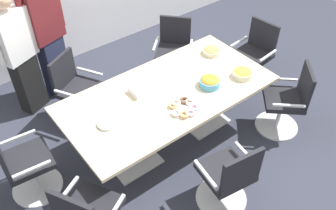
# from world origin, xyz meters

# --- Properties ---
(ground_plane) EXTENTS (10.00, 10.00, 0.01)m
(ground_plane) POSITION_xyz_m (0.00, 0.00, -0.01)
(ground_plane) COLOR #2D303D
(conference_table) EXTENTS (2.40, 1.20, 0.75)m
(conference_table) POSITION_xyz_m (0.00, 0.00, 0.63)
(conference_table) COLOR #CCB793
(conference_table) RESTS_ON ground
(office_chair_0) EXTENTS (0.76, 0.76, 0.91)m
(office_chair_0) POSITION_xyz_m (0.85, 0.95, 0.41)
(office_chair_0) COLOR silver
(office_chair_0) RESTS_ON ground
(office_chair_1) EXTENTS (0.73, 0.73, 0.91)m
(office_chair_1) POSITION_xyz_m (-0.65, 1.02, 0.41)
(office_chair_1) COLOR silver
(office_chair_1) RESTS_ON ground
(office_chair_2) EXTENTS (0.59, 0.59, 0.91)m
(office_chair_2) POSITION_xyz_m (-1.64, 0.30, 0.41)
(office_chair_2) COLOR silver
(office_chair_2) RESTS_ON ground
(office_chair_4) EXTENTS (0.62, 0.62, 0.91)m
(office_chair_4) POSITION_xyz_m (-0.11, -1.10, 0.41)
(office_chair_4) COLOR silver
(office_chair_4) RESTS_ON ground
(office_chair_5) EXTENTS (0.76, 0.76, 0.91)m
(office_chair_5) POSITION_xyz_m (1.26, -0.74, 0.41)
(office_chair_5) COLOR silver
(office_chair_5) RESTS_ON ground
(office_chair_6) EXTENTS (0.59, 0.59, 0.91)m
(office_chair_6) POSITION_xyz_m (1.68, 0.18, 0.41)
(office_chair_6) COLOR silver
(office_chair_6) RESTS_ON ground
(person_standing_0) EXTENTS (0.59, 0.37, 1.67)m
(person_standing_0) POSITION_xyz_m (-1.06, 1.59, 0.86)
(person_standing_0) COLOR black
(person_standing_0) RESTS_ON ground
(person_standing_1) EXTENTS (0.61, 0.34, 1.79)m
(person_standing_1) POSITION_xyz_m (-0.63, 1.70, 0.94)
(person_standing_1) COLOR #232842
(person_standing_1) RESTS_ON ground
(snack_bowl_chips_orange) EXTENTS (0.24, 0.24, 0.12)m
(snack_bowl_chips_orange) POSITION_xyz_m (0.44, -0.21, 0.81)
(snack_bowl_chips_orange) COLOR #4C9EC6
(snack_bowl_chips_orange) RESTS_ON conference_table
(snack_bowl_chips_yellow) EXTENTS (0.23, 0.23, 0.10)m
(snack_bowl_chips_yellow) POSITION_xyz_m (0.85, -0.32, 0.80)
(snack_bowl_chips_yellow) COLOR beige
(snack_bowl_chips_yellow) RESTS_ON conference_table
(snack_bowl_cookies) EXTENTS (0.23, 0.23, 0.09)m
(snack_bowl_cookies) POSITION_xyz_m (0.90, 0.25, 0.79)
(snack_bowl_cookies) COLOR beige
(snack_bowl_cookies) RESTS_ON conference_table
(donut_platter) EXTENTS (0.32, 0.33, 0.04)m
(donut_platter) POSITION_xyz_m (-0.05, -0.33, 0.77)
(donut_platter) COLOR white
(donut_platter) RESTS_ON conference_table
(plate_stack) EXTENTS (0.21, 0.21, 0.03)m
(plate_stack) POSITION_xyz_m (-0.80, -0.03, 0.76)
(plate_stack) COLOR white
(plate_stack) RESTS_ON conference_table
(napkin_pile) EXTENTS (0.19, 0.19, 0.08)m
(napkin_pile) POSITION_xyz_m (-0.26, 0.18, 0.79)
(napkin_pile) COLOR white
(napkin_pile) RESTS_ON conference_table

